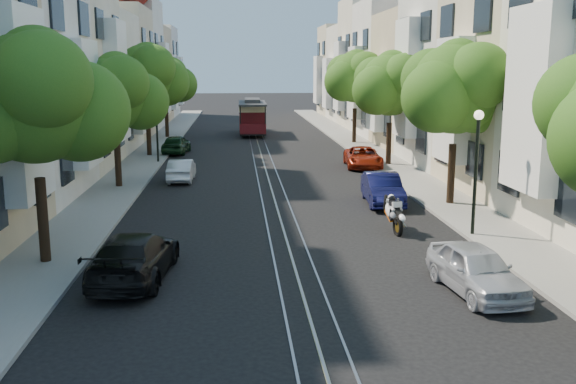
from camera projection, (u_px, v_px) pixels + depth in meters
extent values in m
plane|color=black|center=(260.00, 150.00, 44.69)|extent=(200.00, 200.00, 0.00)
cube|color=gray|center=(362.00, 148.00, 45.25)|extent=(2.50, 80.00, 0.12)
cube|color=gray|center=(155.00, 150.00, 44.10)|extent=(2.50, 80.00, 0.12)
cube|color=gray|center=(252.00, 150.00, 44.64)|extent=(0.06, 80.00, 0.02)
cube|color=gray|center=(260.00, 150.00, 44.69)|extent=(0.06, 80.00, 0.02)
cube|color=gray|center=(268.00, 149.00, 44.73)|extent=(0.06, 80.00, 0.02)
cube|color=tan|center=(260.00, 150.00, 44.69)|extent=(0.08, 80.00, 0.01)
cube|color=white|center=(536.00, 99.00, 20.97)|extent=(0.90, 3.04, 6.05)
cube|color=beige|center=(537.00, 82.00, 29.02)|extent=(7.00, 8.00, 10.00)
cube|color=white|center=(454.00, 100.00, 28.88)|extent=(0.90, 3.04, 5.50)
cube|color=silver|center=(474.00, 61.00, 36.66)|extent=(7.00, 8.00, 12.00)
cube|color=white|center=(408.00, 78.00, 36.54)|extent=(0.90, 3.04, 6.60)
cube|color=#C6B28C|center=(431.00, 84.00, 44.77)|extent=(7.00, 8.00, 9.00)
cube|color=white|center=(377.00, 95.00, 44.61)|extent=(0.90, 3.04, 4.95)
cube|color=white|center=(402.00, 72.00, 52.46)|extent=(7.00, 8.00, 10.50)
cube|color=white|center=(356.00, 83.00, 52.32)|extent=(0.90, 3.04, 5.78)
cube|color=beige|center=(381.00, 66.00, 60.19)|extent=(7.00, 8.00, 11.50)
cube|color=white|center=(340.00, 76.00, 60.06)|extent=(0.90, 3.04, 6.32)
cube|color=silver|center=(364.00, 76.00, 68.20)|extent=(7.00, 8.00, 9.50)
cube|color=white|center=(328.00, 83.00, 68.05)|extent=(0.90, 3.04, 5.23)
cube|color=beige|center=(350.00, 73.00, 75.98)|extent=(7.00, 8.00, 10.00)
cube|color=white|center=(319.00, 80.00, 75.84)|extent=(0.90, 3.04, 5.50)
cube|color=white|center=(21.00, 105.00, 19.69)|extent=(0.90, 3.04, 5.93)
cube|color=white|center=(83.00, 104.00, 27.60)|extent=(0.90, 3.04, 5.39)
cube|color=beige|center=(44.00, 63.00, 34.79)|extent=(7.00, 8.00, 11.76)
cube|color=white|center=(116.00, 80.00, 35.27)|extent=(0.90, 3.04, 6.47)
cube|color=silver|center=(80.00, 86.00, 42.90)|extent=(7.00, 8.00, 8.82)
cube|color=white|center=(138.00, 97.00, 43.33)|extent=(0.90, 3.04, 4.85)
cube|color=beige|center=(104.00, 74.00, 50.58)|extent=(7.00, 8.00, 10.29)
cube|color=white|center=(153.00, 84.00, 51.04)|extent=(0.90, 3.04, 5.66)
cube|color=silver|center=(121.00, 67.00, 58.31)|extent=(7.00, 8.00, 11.27)
cube|color=white|center=(164.00, 77.00, 58.79)|extent=(0.90, 3.04, 6.20)
cube|color=#C6B28C|center=(135.00, 77.00, 66.33)|extent=(7.00, 8.00, 9.31)
cube|color=white|center=(172.00, 84.00, 66.77)|extent=(0.90, 3.04, 5.12)
cube|color=white|center=(145.00, 74.00, 74.11)|extent=(7.00, 8.00, 9.80)
cube|color=white|center=(179.00, 81.00, 74.56)|extent=(0.90, 3.04, 5.39)
cylinder|color=black|center=(451.00, 174.00, 26.41)|extent=(0.30, 0.30, 2.45)
sphere|color=#265415|center=(455.00, 89.00, 25.75)|extent=(3.64, 3.64, 3.64)
sphere|color=#265415|center=(477.00, 98.00, 26.40)|extent=(2.91, 2.91, 2.91)
sphere|color=#265415|center=(437.00, 97.00, 25.04)|extent=(2.84, 2.84, 2.84)
sphere|color=#265415|center=(458.00, 66.00, 25.68)|extent=(2.18, 2.18, 2.18)
cylinder|color=black|center=(389.00, 143.00, 37.18)|extent=(0.30, 0.30, 2.38)
sphere|color=#265415|center=(390.00, 85.00, 36.53)|extent=(3.54, 3.54, 3.54)
sphere|color=#265415|center=(407.00, 91.00, 37.19)|extent=(2.83, 2.83, 2.83)
sphere|color=#265415|center=(377.00, 90.00, 35.83)|extent=(2.76, 2.76, 2.76)
sphere|color=#265415|center=(392.00, 69.00, 36.47)|extent=(2.12, 2.12, 2.12)
cylinder|color=black|center=(354.00, 125.00, 47.93)|extent=(0.30, 0.30, 2.52)
sphere|color=#265415|center=(355.00, 77.00, 47.24)|extent=(3.74, 3.74, 3.74)
sphere|color=#265415|center=(368.00, 82.00, 47.90)|extent=(3.00, 3.00, 3.00)
sphere|color=#265415|center=(344.00, 81.00, 46.54)|extent=(2.92, 2.92, 2.92)
sphere|color=#265415|center=(357.00, 65.00, 47.18)|extent=(2.25, 2.25, 2.25)
cylinder|color=black|center=(43.00, 220.00, 18.43)|extent=(0.30, 0.30, 2.45)
sphere|color=#265415|center=(34.00, 98.00, 17.76)|extent=(3.64, 3.64, 3.64)
sphere|color=#265415|center=(80.00, 111.00, 18.41)|extent=(2.91, 2.91, 2.91)
sphere|color=#265415|center=(36.00, 65.00, 17.70)|extent=(2.18, 2.18, 2.18)
cylinder|color=black|center=(118.00, 162.00, 30.18)|extent=(0.30, 0.30, 2.27)
sphere|color=#265415|center=(114.00, 93.00, 29.57)|extent=(3.38, 3.38, 3.38)
sphere|color=#265415|center=(141.00, 101.00, 30.22)|extent=(2.70, 2.70, 2.70)
sphere|color=#265415|center=(90.00, 101.00, 28.86)|extent=(2.64, 2.64, 2.64)
sphere|color=#265415|center=(116.00, 73.00, 29.50)|extent=(2.03, 2.03, 2.03)
cylinder|color=black|center=(149.00, 134.00, 40.91)|extent=(0.30, 0.30, 2.62)
sphere|color=#265415|center=(146.00, 75.00, 40.20)|extent=(3.90, 3.90, 3.90)
sphere|color=#265415|center=(165.00, 82.00, 40.85)|extent=(3.12, 3.12, 3.12)
sphere|color=#265415|center=(129.00, 81.00, 39.50)|extent=(3.04, 3.04, 3.04)
sphere|color=#265415|center=(147.00, 61.00, 40.13)|extent=(2.34, 2.34, 2.34)
cylinder|color=black|center=(167.00, 122.00, 51.70)|extent=(0.30, 0.30, 2.38)
sphere|color=#265415|center=(165.00, 80.00, 51.05)|extent=(3.54, 3.54, 3.54)
sphere|color=#265415|center=(180.00, 85.00, 51.70)|extent=(2.83, 2.83, 2.83)
sphere|color=#265415|center=(152.00, 84.00, 50.35)|extent=(2.76, 2.76, 2.76)
sphere|color=#265415|center=(166.00, 68.00, 50.98)|extent=(2.12, 2.12, 2.12)
cylinder|color=black|center=(476.00, 175.00, 21.30)|extent=(0.12, 0.12, 4.00)
sphere|color=#FFF2CC|center=(479.00, 115.00, 20.92)|extent=(0.32, 0.32, 0.32)
cylinder|color=black|center=(157.00, 128.00, 37.91)|extent=(0.12, 0.12, 4.00)
sphere|color=#FFF2CC|center=(156.00, 94.00, 37.53)|extent=(0.32, 0.32, 0.32)
torus|color=black|center=(398.00, 227.00, 21.86)|extent=(0.23, 0.74, 0.73)
torus|color=black|center=(386.00, 204.00, 22.95)|extent=(0.32, 0.72, 0.71)
ellipsoid|color=white|center=(392.00, 211.00, 22.34)|extent=(0.54, 1.03, 0.81)
ellipsoid|color=white|center=(395.00, 206.00, 22.08)|extent=(0.42, 0.58, 0.46)
cube|color=black|center=(399.00, 213.00, 21.71)|extent=(0.27, 0.54, 0.31)
cube|color=silver|center=(395.00, 204.00, 22.04)|extent=(0.39, 0.58, 0.29)
sphere|color=black|center=(392.00, 199.00, 22.31)|extent=(0.26, 0.26, 0.26)
cube|color=black|center=(253.00, 130.00, 54.61)|extent=(2.17, 7.26, 0.27)
cube|color=#4E0D11|center=(252.00, 117.00, 54.41)|extent=(2.23, 4.55, 2.17)
cube|color=beige|center=(252.00, 107.00, 54.25)|extent=(2.27, 4.59, 0.54)
cube|color=#2D2D30|center=(252.00, 103.00, 54.18)|extent=(2.35, 7.26, 0.16)
cube|color=#2D2D30|center=(252.00, 100.00, 54.14)|extent=(1.32, 4.08, 0.32)
imported|color=#ADB0B9|center=(476.00, 269.00, 16.24)|extent=(1.85, 3.77, 1.24)
imported|color=#0B0D38|center=(383.00, 189.00, 26.84)|extent=(1.60, 3.98, 1.29)
imported|color=maroon|center=(363.00, 157.00, 36.68)|extent=(2.26, 4.36, 1.17)
imported|color=black|center=(134.00, 256.00, 17.25)|extent=(2.22, 4.63, 1.30)
imported|color=silver|center=(182.00, 170.00, 32.31)|extent=(1.24, 3.39, 1.11)
imported|color=#133119|center=(176.00, 144.00, 42.52)|extent=(1.87, 3.84, 1.26)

